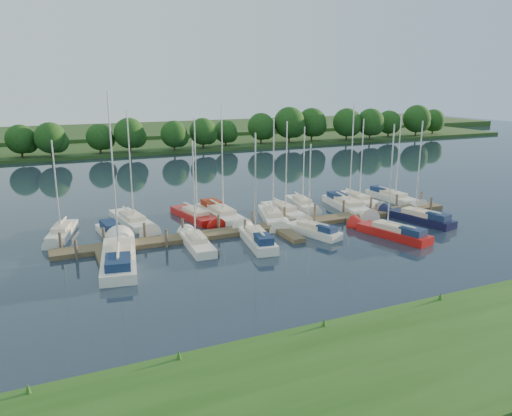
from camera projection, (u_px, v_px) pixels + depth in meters
name	position (u px, v px, depth m)	size (l,w,h in m)	color
ground	(318.00, 254.00, 40.47)	(260.00, 260.00, 0.00)	#1A2435
near_bank	(475.00, 343.00, 26.26)	(90.00, 10.00, 0.50)	#214A15
dock	(278.00, 228.00, 46.88)	(40.00, 6.00, 0.40)	brown
mooring_pilings	(273.00, 221.00, 47.78)	(38.24, 2.84, 2.00)	#473D33
far_shore	(137.00, 145.00, 106.72)	(180.00, 30.00, 0.60)	#224119
distant_hill	(118.00, 132.00, 128.73)	(220.00, 40.00, 1.40)	#2F4D22
treeline	(161.00, 132.00, 95.24)	(144.56, 9.77, 8.24)	#38281C
sailboat_n_0	(62.00, 234.00, 44.91)	(3.20, 7.08, 9.13)	silver
motorboat	(111.00, 233.00, 45.06)	(2.18, 5.64, 1.59)	silver
sailboat_n_2	(133.00, 222.00, 48.73)	(3.26, 9.10, 11.33)	silver
sailboat_n_3	(196.00, 217.00, 50.42)	(3.19, 8.50, 10.71)	#AA120F
sailboat_n_4	(221.00, 215.00, 50.84)	(2.73, 9.52, 12.05)	silver
sailboat_n_5	(273.00, 218.00, 50.10)	(3.91, 8.29, 10.52)	silver
sailboat_n_6	(284.00, 213.00, 52.00)	(2.10, 7.88, 10.19)	silver
sailboat_n_7	(302.00, 205.00, 55.38)	(2.58, 7.28, 9.30)	silver
sailboat_n_8	(347.00, 206.00, 54.48)	(3.22, 9.47, 11.87)	silver
sailboat_n_9	(358.00, 200.00, 57.47)	(1.89, 7.78, 9.92)	silver
sailboat_n_10	(393.00, 198.00, 58.38)	(2.37, 8.39, 10.65)	silver
sailboat_s_0	(119.00, 258.00, 38.60)	(4.02, 10.77, 13.46)	silver
sailboat_s_1	(196.00, 244.00, 42.17)	(2.00, 7.22, 9.33)	silver
sailboat_s_2	(257.00, 240.00, 42.91)	(2.71, 7.70, 9.97)	silver
sailboat_s_3	(312.00, 231.00, 45.52)	(3.30, 6.63, 8.66)	silver
sailboat_s_4	(391.00, 233.00, 44.90)	(3.73, 8.17, 10.48)	#AA120F
sailboat_s_5	(419.00, 219.00, 49.56)	(3.43, 8.10, 10.39)	black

